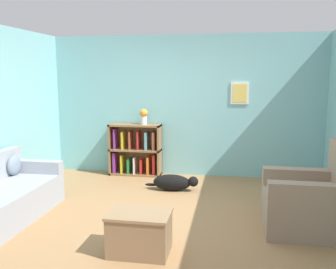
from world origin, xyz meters
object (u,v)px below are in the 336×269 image
object	(u,v)px
coffee_table	(140,232)
vase	(144,116)
dog	(174,182)
couch	(0,197)
bookshelf	(136,151)
recliner_chair	(313,201)

from	to	relation	value
coffee_table	vase	distance (m)	3.27
dog	coffee_table	bearing A→B (deg)	-90.43
coffee_table	vase	size ratio (longest dim) A/B	2.26
vase	dog	bearing A→B (deg)	-50.85
vase	couch	bearing A→B (deg)	-118.80
bookshelf	vase	distance (m)	0.69
couch	recliner_chair	size ratio (longest dim) A/B	1.60
couch	dog	size ratio (longest dim) A/B	1.95
coffee_table	vase	world-z (taller)	vase
recliner_chair	coffee_table	bearing A→B (deg)	-154.61
bookshelf	dog	world-z (taller)	bookshelf
recliner_chair	coffee_table	world-z (taller)	recliner_chair
bookshelf	recliner_chair	size ratio (longest dim) A/B	0.89
couch	recliner_chair	world-z (taller)	recliner_chair
couch	vase	size ratio (longest dim) A/B	6.02
couch	vase	xyz separation A→B (m)	(1.34, 2.45, 0.83)
dog	recliner_chair	bearing A→B (deg)	-34.68
recliner_chair	dog	distance (m)	2.31
recliner_chair	vase	xyz separation A→B (m)	(-2.59, 2.16, 0.76)
dog	vase	distance (m)	1.49
bookshelf	vase	xyz separation A→B (m)	(0.17, -0.02, 0.67)
bookshelf	recliner_chair	world-z (taller)	recliner_chair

